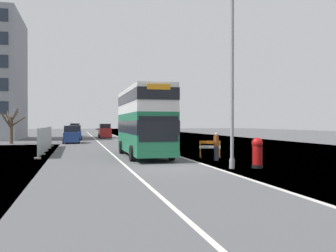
{
  "coord_description": "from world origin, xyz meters",
  "views": [
    {
      "loc": [
        -4.61,
        -19.16,
        2.41
      ],
      "look_at": [
        1.3,
        5.03,
        2.2
      ],
      "focal_mm": 40.03,
      "sensor_mm": 36.0,
      "label": 1
    }
  ],
  "objects_px": {
    "red_pillar_postbox": "(257,151)",
    "pedestrian_at_kerb": "(216,146)",
    "roadworks_barrier": "(210,147)",
    "double_decker_bus": "(144,121)",
    "car_far_side": "(75,130)",
    "car_receding_mid": "(75,133)",
    "car_receding_far": "(105,131)",
    "car_oncoming_near": "(71,135)",
    "lamppost_foreground": "(232,86)"
  },
  "relations": [
    {
      "from": "red_pillar_postbox",
      "to": "car_receding_mid",
      "type": "height_order",
      "value": "car_receding_mid"
    },
    {
      "from": "car_far_side",
      "to": "pedestrian_at_kerb",
      "type": "relative_size",
      "value": 2.29
    },
    {
      "from": "double_decker_bus",
      "to": "lamppost_foreground",
      "type": "relative_size",
      "value": 1.13
    },
    {
      "from": "lamppost_foreground",
      "to": "red_pillar_postbox",
      "type": "xyz_separation_m",
      "value": [
        1.4,
        -0.09,
        -3.46
      ]
    },
    {
      "from": "double_decker_bus",
      "to": "car_receding_mid",
      "type": "distance_m",
      "value": 28.03
    },
    {
      "from": "red_pillar_postbox",
      "to": "roadworks_barrier",
      "type": "bearing_deg",
      "value": 93.82
    },
    {
      "from": "double_decker_bus",
      "to": "pedestrian_at_kerb",
      "type": "height_order",
      "value": "double_decker_bus"
    },
    {
      "from": "lamppost_foreground",
      "to": "car_receding_far",
      "type": "xyz_separation_m",
      "value": [
        -3.56,
        42.19,
        -3.28
      ]
    },
    {
      "from": "car_oncoming_near",
      "to": "car_receding_mid",
      "type": "distance_m",
      "value": 8.05
    },
    {
      "from": "lamppost_foreground",
      "to": "pedestrian_at_kerb",
      "type": "xyz_separation_m",
      "value": [
        0.72,
        4.15,
        -3.45
      ]
    },
    {
      "from": "double_decker_bus",
      "to": "car_receding_far",
      "type": "relative_size",
      "value": 2.31
    },
    {
      "from": "double_decker_bus",
      "to": "car_receding_mid",
      "type": "height_order",
      "value": "double_decker_bus"
    },
    {
      "from": "roadworks_barrier",
      "to": "car_oncoming_near",
      "type": "xyz_separation_m",
      "value": [
        -9.56,
        21.62,
        0.24
      ]
    },
    {
      "from": "roadworks_barrier",
      "to": "car_receding_mid",
      "type": "height_order",
      "value": "car_receding_mid"
    },
    {
      "from": "car_receding_mid",
      "to": "car_receding_far",
      "type": "bearing_deg",
      "value": 54.09
    },
    {
      "from": "car_receding_mid",
      "to": "pedestrian_at_kerb",
      "type": "height_order",
      "value": "car_receding_mid"
    },
    {
      "from": "roadworks_barrier",
      "to": "pedestrian_at_kerb",
      "type": "bearing_deg",
      "value": -98.12
    },
    {
      "from": "car_receding_mid",
      "to": "car_receding_far",
      "type": "relative_size",
      "value": 0.95
    },
    {
      "from": "lamppost_foreground",
      "to": "roadworks_barrier",
      "type": "distance_m",
      "value": 7.14
    },
    {
      "from": "red_pillar_postbox",
      "to": "pedestrian_at_kerb",
      "type": "bearing_deg",
      "value": 99.21
    },
    {
      "from": "roadworks_barrier",
      "to": "pedestrian_at_kerb",
      "type": "xyz_separation_m",
      "value": [
        -0.27,
        -1.93,
        0.18
      ]
    },
    {
      "from": "red_pillar_postbox",
      "to": "car_far_side",
      "type": "xyz_separation_m",
      "value": [
        -9.67,
        52.24,
        0.19
      ]
    },
    {
      "from": "car_oncoming_near",
      "to": "car_far_side",
      "type": "relative_size",
      "value": 1.09
    },
    {
      "from": "red_pillar_postbox",
      "to": "car_far_side",
      "type": "bearing_deg",
      "value": 100.48
    },
    {
      "from": "double_decker_bus",
      "to": "lamppost_foreground",
      "type": "height_order",
      "value": "lamppost_foreground"
    },
    {
      "from": "pedestrian_at_kerb",
      "to": "car_far_side",
      "type": "bearing_deg",
      "value": 100.6
    },
    {
      "from": "car_oncoming_near",
      "to": "car_far_side",
      "type": "distance_m",
      "value": 24.47
    },
    {
      "from": "car_oncoming_near",
      "to": "car_far_side",
      "type": "height_order",
      "value": "car_far_side"
    },
    {
      "from": "pedestrian_at_kerb",
      "to": "double_decker_bus",
      "type": "bearing_deg",
      "value": 134.56
    },
    {
      "from": "car_receding_far",
      "to": "car_far_side",
      "type": "distance_m",
      "value": 11.03
    },
    {
      "from": "lamppost_foreground",
      "to": "car_far_side",
      "type": "relative_size",
      "value": 2.24
    },
    {
      "from": "car_oncoming_near",
      "to": "pedestrian_at_kerb",
      "type": "bearing_deg",
      "value": -68.48
    },
    {
      "from": "roadworks_barrier",
      "to": "car_far_side",
      "type": "distance_m",
      "value": 47.01
    },
    {
      "from": "roadworks_barrier",
      "to": "pedestrian_at_kerb",
      "type": "distance_m",
      "value": 1.95
    },
    {
      "from": "red_pillar_postbox",
      "to": "car_oncoming_near",
      "type": "height_order",
      "value": "car_oncoming_near"
    },
    {
      "from": "red_pillar_postbox",
      "to": "car_receding_far",
      "type": "relative_size",
      "value": 0.36
    },
    {
      "from": "car_oncoming_near",
      "to": "pedestrian_at_kerb",
      "type": "relative_size",
      "value": 2.5
    },
    {
      "from": "car_receding_far",
      "to": "car_far_side",
      "type": "xyz_separation_m",
      "value": [
        -4.7,
        9.97,
        0.01
      ]
    },
    {
      "from": "red_pillar_postbox",
      "to": "car_receding_mid",
      "type": "xyz_separation_m",
      "value": [
        -9.64,
        35.82,
        0.07
      ]
    },
    {
      "from": "car_receding_far",
      "to": "pedestrian_at_kerb",
      "type": "relative_size",
      "value": 2.51
    },
    {
      "from": "lamppost_foreground",
      "to": "red_pillar_postbox",
      "type": "relative_size",
      "value": 5.64
    },
    {
      "from": "car_far_side",
      "to": "lamppost_foreground",
      "type": "bearing_deg",
      "value": -81.0
    },
    {
      "from": "car_oncoming_near",
      "to": "car_far_side",
      "type": "bearing_deg",
      "value": 89.29
    },
    {
      "from": "roadworks_barrier",
      "to": "car_receding_mid",
      "type": "relative_size",
      "value": 0.36
    },
    {
      "from": "double_decker_bus",
      "to": "car_receding_far",
      "type": "xyz_separation_m",
      "value": [
        -0.29,
        33.99,
        -1.49
      ]
    },
    {
      "from": "lamppost_foreground",
      "to": "pedestrian_at_kerb",
      "type": "height_order",
      "value": "lamppost_foreground"
    },
    {
      "from": "roadworks_barrier",
      "to": "car_receding_far",
      "type": "bearing_deg",
      "value": 97.19
    },
    {
      "from": "car_receding_mid",
      "to": "pedestrian_at_kerb",
      "type": "bearing_deg",
      "value": -74.18
    },
    {
      "from": "roadworks_barrier",
      "to": "car_receding_mid",
      "type": "xyz_separation_m",
      "value": [
        -9.22,
        29.66,
        0.24
      ]
    },
    {
      "from": "lamppost_foreground",
      "to": "car_receding_mid",
      "type": "relative_size",
      "value": 2.15
    }
  ]
}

